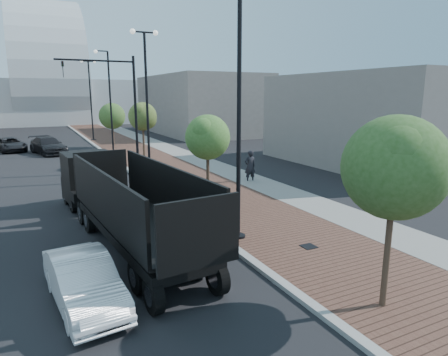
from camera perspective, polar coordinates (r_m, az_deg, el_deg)
name	(u,v)px	position (r m, az deg, el deg)	size (l,w,h in m)	color
sidewalk	(130,145)	(43.82, -13.59, 4.74)	(7.00, 140.00, 0.12)	#4C2D23
concrete_strip	(154,143)	(44.50, -10.19, 5.00)	(2.40, 140.00, 0.13)	slate
curb	(96,147)	(43.18, -18.12, 4.38)	(0.30, 140.00, 0.14)	gray
dump_truck	(108,195)	(17.13, -16.56, -2.45)	(3.33, 13.45, 3.07)	black
white_sedan	(84,281)	(11.21, -19.79, -13.96)	(1.42, 4.06, 1.34)	white
dark_car_mid	(10,145)	(43.31, -28.72, 4.31)	(2.22, 4.81, 1.34)	black
dark_car_far	(48,146)	(39.90, -24.29, 4.34)	(2.18, 5.36, 1.56)	black
pedestrian	(250,167)	(24.48, 3.80, 1.68)	(0.75, 0.49, 2.05)	black
streetlight_1	(236,126)	(14.12, 1.78, 7.59)	(1.44, 0.56, 9.21)	black
streetlight_2	(147,105)	(25.33, -11.16, 10.47)	(1.72, 0.56, 9.28)	black
streetlight_3	(110,107)	(37.02, -16.37, 9.94)	(1.44, 0.56, 9.21)	black
streetlight_4	(91,100)	(48.87, -18.88, 10.77)	(1.72, 0.56, 9.28)	black
traffic_mast	(122,101)	(28.03, -14.66, 10.78)	(5.09, 0.20, 8.00)	black
tree_0	(396,168)	(10.27, 23.76, 1.37)	(2.56, 2.54, 5.01)	#382619
tree_1	(208,137)	(19.21, -2.31, 5.94)	(2.28, 2.21, 4.51)	#382619
tree_2	(143,117)	(30.49, -11.73, 8.76)	(2.22, 2.14, 4.88)	#382619
tree_3	(112,116)	(42.21, -15.97, 8.68)	(2.66, 2.66, 4.58)	#382619
convention_center	(48,91)	(87.50, -24.28, 11.47)	(50.00, 30.00, 50.00)	#ACB2B6
commercial_block_ne	(199,104)	(56.92, -3.63, 10.66)	(12.00, 22.00, 8.00)	#66605C
commercial_block_e	(372,120)	(33.02, 20.86, 7.96)	(10.00, 16.00, 7.00)	slate
utility_cover_1	(309,246)	(14.50, 12.27, -9.73)	(0.50, 0.50, 0.02)	black
utility_cover_2	(193,184)	(23.66, -4.54, -0.91)	(0.50, 0.50, 0.02)	black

